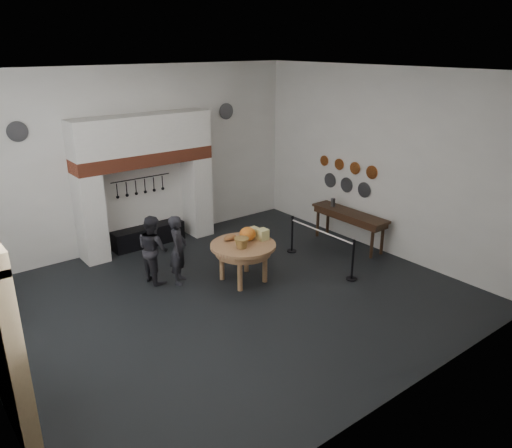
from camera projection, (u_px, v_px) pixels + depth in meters
floor at (231, 298)px, 10.32m from camera, size 9.00×8.00×0.02m
ceiling at (227, 72)px, 8.78m from camera, size 9.00×8.00×0.02m
wall_back at (138, 158)px, 12.51m from camera, size 9.00×0.02×4.50m
wall_front at (403, 263)px, 6.58m from camera, size 9.00×0.02×4.50m
wall_right at (380, 162)px, 12.14m from camera, size 0.02×8.00×4.50m
chimney_pier_left at (91, 218)px, 11.81m from camera, size 0.55×0.70×2.15m
chimney_pier_right at (197, 196)px, 13.51m from camera, size 0.55×0.70×2.15m
hearth_brick_band at (144, 158)px, 12.23m from camera, size 3.50×0.72×0.32m
chimney_hood at (142, 133)px, 12.02m from camera, size 3.50×0.70×0.90m
iron_range at (149, 235)px, 12.99m from camera, size 1.90×0.45×0.50m
utensil_rail at (141, 178)px, 12.62m from camera, size 1.60×0.02×0.02m
door_jamb_near at (16, 363)px, 6.09m from camera, size 0.22×0.30×2.60m
work_table at (243, 245)px, 10.81m from camera, size 1.78×1.78×0.07m
pumpkin at (248, 234)px, 10.94m from camera, size 0.36×0.36×0.31m
cheese_block_big at (263, 234)px, 11.01m from camera, size 0.22×0.22×0.24m
cheese_block_small at (254, 232)px, 11.23m from camera, size 0.18×0.18×0.20m
wicker_basket at (242, 243)px, 10.57m from camera, size 0.40×0.40×0.22m
bread_loaf at (230, 238)px, 10.98m from camera, size 0.31×0.18×0.13m
visitor_near at (178, 250)px, 10.78m from camera, size 0.65×0.67×1.54m
visitor_far at (153, 249)px, 10.85m from camera, size 0.63×0.78×1.51m
side_table at (350, 213)px, 12.77m from camera, size 0.55×2.20×0.06m
pewter_jug at (333, 202)px, 13.16m from camera, size 0.12×0.12×0.22m
copper_pan_a at (372, 172)px, 12.37m from camera, size 0.03×0.34×0.34m
copper_pan_b at (355, 168)px, 12.78m from camera, size 0.03×0.32×0.32m
copper_pan_c at (339, 164)px, 13.19m from camera, size 0.03×0.30×0.30m
copper_pan_d at (324, 161)px, 13.59m from camera, size 0.03×0.28×0.28m
pewter_plate_left at (364, 190)px, 12.69m from camera, size 0.03×0.40×0.40m
pewter_plate_mid at (346, 185)px, 13.14m from camera, size 0.03×0.40×0.40m
pewter_plate_right at (330, 180)px, 13.58m from camera, size 0.03×0.40×0.40m
pewter_plate_back_left at (17, 132)px, 10.60m from camera, size 0.44×0.03×0.44m
pewter_plate_back_right at (226, 111)px, 13.71m from camera, size 0.44×0.03×0.44m
barrier_post_near at (353, 261)px, 10.99m from camera, size 0.05×0.05×0.90m
barrier_post_far at (292, 235)px, 12.47m from camera, size 0.05×0.05×0.90m
barrier_rope at (321, 231)px, 11.60m from camera, size 0.04×2.00×0.04m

